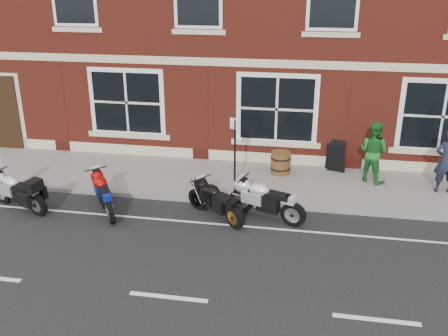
# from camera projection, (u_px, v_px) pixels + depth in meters

# --- Properties ---
(ground) EXTENTS (80.00, 80.00, 0.00)m
(ground) POSITION_uv_depth(u_px,v_px,m) (201.00, 227.00, 12.65)
(ground) COLOR black
(ground) RESTS_ON ground
(sidewalk) EXTENTS (30.00, 3.00, 0.12)m
(sidewalk) POSITION_uv_depth(u_px,v_px,m) (222.00, 179.00, 15.38)
(sidewalk) COLOR slate
(sidewalk) RESTS_ON ground
(kerb) EXTENTS (30.00, 0.16, 0.12)m
(kerb) POSITION_uv_depth(u_px,v_px,m) (212.00, 201.00, 13.93)
(kerb) COLOR slate
(kerb) RESTS_ON ground
(moto_touring_silver) EXTENTS (2.00, 0.91, 1.38)m
(moto_touring_silver) POSITION_uv_depth(u_px,v_px,m) (17.00, 189.00, 13.45)
(moto_touring_silver) COLOR black
(moto_touring_silver) RESTS_ON ground
(moto_sport_red) EXTENTS (1.25, 1.84, 0.95)m
(moto_sport_red) POSITION_uv_depth(u_px,v_px,m) (105.00, 192.00, 13.32)
(moto_sport_red) COLOR black
(moto_sport_red) RESTS_ON ground
(moto_sport_black) EXTENTS (1.55, 1.43, 0.89)m
(moto_sport_black) POSITION_uv_depth(u_px,v_px,m) (218.00, 200.00, 12.95)
(moto_sport_black) COLOR black
(moto_sport_black) RESTS_ON ground
(moto_sport_silver) EXTENTS (2.08, 0.94, 0.98)m
(moto_sport_silver) POSITION_uv_depth(u_px,v_px,m) (266.00, 198.00, 12.90)
(moto_sport_silver) COLOR black
(moto_sport_silver) RESTS_ON ground
(moto_naked_black) EXTENTS (1.70, 1.16, 0.88)m
(moto_naked_black) POSITION_uv_depth(u_px,v_px,m) (215.00, 198.00, 13.04)
(moto_naked_black) COLOR black
(moto_naked_black) RESTS_ON ground
(pedestrian_left) EXTENTS (0.71, 0.49, 1.89)m
(pedestrian_left) POSITION_uv_depth(u_px,v_px,m) (447.00, 161.00, 14.04)
(pedestrian_left) COLOR black
(pedestrian_left) RESTS_ON sidewalk
(pedestrian_right) EXTENTS (1.15, 1.10, 1.86)m
(pedestrian_right) POSITION_uv_depth(u_px,v_px,m) (373.00, 152.00, 14.80)
(pedestrian_right) COLOR #1B6123
(pedestrian_right) RESTS_ON sidewalk
(a_board_sign) EXTENTS (0.66, 0.54, 0.96)m
(a_board_sign) POSITION_uv_depth(u_px,v_px,m) (336.00, 157.00, 15.73)
(a_board_sign) COLOR black
(a_board_sign) RESTS_ON sidewalk
(barrel_planter) EXTENTS (0.63, 0.63, 0.70)m
(barrel_planter) POSITION_uv_depth(u_px,v_px,m) (281.00, 163.00, 15.57)
(barrel_planter) COLOR #4C2A14
(barrel_planter) RESTS_ON sidewalk
(parking_sign) EXTENTS (0.30, 0.13, 2.21)m
(parking_sign) POSITION_uv_depth(u_px,v_px,m) (235.00, 151.00, 13.84)
(parking_sign) COLOR black
(parking_sign) RESTS_ON sidewalk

